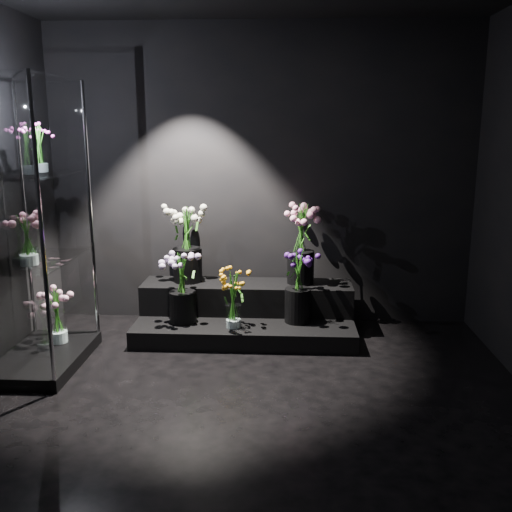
{
  "coord_description": "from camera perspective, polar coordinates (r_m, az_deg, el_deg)",
  "views": [
    {
      "loc": [
        0.25,
        -3.4,
        1.87
      ],
      "look_at": [
        0.0,
        1.2,
        0.82
      ],
      "focal_mm": 40.0,
      "sensor_mm": 36.0,
      "label": 1
    }
  ],
  "objects": [
    {
      "name": "bouquet_orange_bells",
      "position": [
        4.9,
        -2.29,
        -4.3
      ],
      "size": [
        0.32,
        0.32,
        0.51
      ],
      "rotation": [
        0.0,
        0.0,
        0.27
      ],
      "color": "white",
      "rests_on": "display_riser"
    },
    {
      "name": "wall_front",
      "position": [
        1.5,
        -6.74,
        -5.54
      ],
      "size": [
        4.0,
        0.0,
        4.0
      ],
      "primitive_type": "plane",
      "rotation": [
        -1.57,
        0.0,
        0.0
      ],
      "color": "black",
      "rests_on": "floor"
    },
    {
      "name": "bouquet_lilac",
      "position": [
        5.05,
        -7.39,
        -2.66
      ],
      "size": [
        0.41,
        0.41,
        0.63
      ],
      "rotation": [
        0.0,
        0.0,
        -0.13
      ],
      "color": "black",
      "rests_on": "display_riser"
    },
    {
      "name": "bouquet_case_pink",
      "position": [
        4.49,
        -21.92,
        1.79
      ],
      "size": [
        0.39,
        0.39,
        0.4
      ],
      "rotation": [
        0.0,
        0.0,
        0.38
      ],
      "color": "white",
      "rests_on": "display_case"
    },
    {
      "name": "bouquet_case_base_pink",
      "position": [
        5.01,
        -19.26,
        -5.53
      ],
      "size": [
        0.36,
        0.36,
        0.46
      ],
      "rotation": [
        0.0,
        0.0,
        0.26
      ],
      "color": "white",
      "rests_on": "display_case"
    },
    {
      "name": "bouquet_purple",
      "position": [
        5.03,
        4.23,
        -2.66
      ],
      "size": [
        0.42,
        0.42,
        0.64
      ],
      "rotation": [
        0.0,
        0.0,
        0.36
      ],
      "color": "black",
      "rests_on": "display_riser"
    },
    {
      "name": "display_riser",
      "position": [
        5.3,
        -0.99,
        -5.71
      ],
      "size": [
        1.96,
        0.87,
        0.43
      ],
      "color": "black",
      "rests_on": "floor"
    },
    {
      "name": "floor",
      "position": [
        3.89,
        -1.02,
        -15.87
      ],
      "size": [
        4.0,
        4.0,
        0.0
      ],
      "primitive_type": "plane",
      "color": "black",
      "rests_on": "ground"
    },
    {
      "name": "bouquet_pink_roses",
      "position": [
        5.26,
        4.53,
        1.61
      ],
      "size": [
        0.41,
        0.41,
        0.74
      ],
      "rotation": [
        0.0,
        0.0,
        -0.21
      ],
      "color": "black",
      "rests_on": "display_riser"
    },
    {
      "name": "bouquet_case_magenta",
      "position": [
        4.71,
        -20.84,
        10.06
      ],
      "size": [
        0.26,
        0.26,
        0.35
      ],
      "rotation": [
        0.0,
        0.0,
        -0.36
      ],
      "color": "white",
      "rests_on": "display_case"
    },
    {
      "name": "bouquet_cream_roses",
      "position": [
        5.35,
        -6.91,
        1.53
      ],
      "size": [
        0.49,
        0.49,
        0.7
      ],
      "rotation": [
        0.0,
        0.0,
        0.4
      ],
      "color": "black",
      "rests_on": "display_riser"
    },
    {
      "name": "wall_back",
      "position": [
        5.43,
        0.45,
        7.92
      ],
      "size": [
        4.0,
        0.0,
        4.0
      ],
      "primitive_type": "plane",
      "rotation": [
        1.57,
        0.0,
        0.0
      ],
      "color": "black",
      "rests_on": "floor"
    },
    {
      "name": "display_case",
      "position": [
        4.66,
        -21.42,
        2.63
      ],
      "size": [
        0.61,
        1.01,
        2.22
      ],
      "color": "black",
      "rests_on": "floor"
    }
  ]
}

